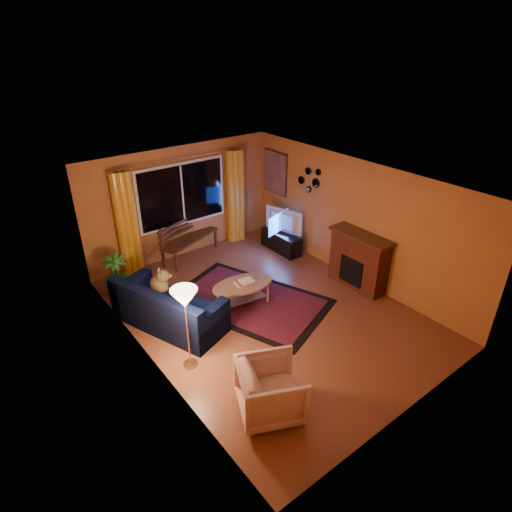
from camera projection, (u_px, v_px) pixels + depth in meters
floor at (266, 312)px, 7.97m from camera, size 4.50×6.00×0.02m
ceiling at (267, 182)px, 6.78m from camera, size 4.50×6.00×0.02m
wall_back at (182, 202)px, 9.48m from camera, size 4.50×0.02×2.50m
wall_left at (144, 297)px, 6.16m from camera, size 0.02×6.00×2.50m
wall_right at (354, 221)px, 8.59m from camera, size 0.02×6.00×2.50m
window at (182, 195)px, 9.34m from camera, size 2.00×0.02×1.30m
curtain_rod at (180, 159)px, 8.93m from camera, size 3.20×0.03×0.03m
curtain_left at (127, 225)px, 8.72m from camera, size 0.36×0.36×2.24m
curtain_right at (235, 197)px, 10.17m from camera, size 0.36×0.36×2.24m
bench at (191, 248)px, 9.76m from camera, size 1.61×0.96×0.46m
potted_plant at (116, 275)px, 8.34m from camera, size 0.53×0.53×0.84m
sofa at (169, 305)px, 7.45m from camera, size 1.51×2.19×0.81m
dog at (159, 281)px, 7.67m from camera, size 0.41×0.51×0.50m
armchair at (271, 388)px, 5.71m from camera, size 1.06×1.09×0.86m
floor_lamp at (187, 329)px, 6.39m from camera, size 0.28×0.28×1.39m
rug at (249, 301)px, 8.26m from camera, size 2.75×3.36×0.02m
coffee_table at (243, 293)px, 8.11m from camera, size 1.37×1.37×0.44m
tv_console at (281, 241)px, 10.06m from camera, size 0.36×1.09×0.45m
television at (282, 222)px, 9.82m from camera, size 0.40×0.97×0.56m
fireplace at (359, 262)px, 8.53m from camera, size 0.40×1.20×1.10m
mirror_cluster at (309, 179)px, 9.21m from camera, size 0.06×0.60×0.56m
painting at (275, 173)px, 10.09m from camera, size 0.04×0.76×0.96m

